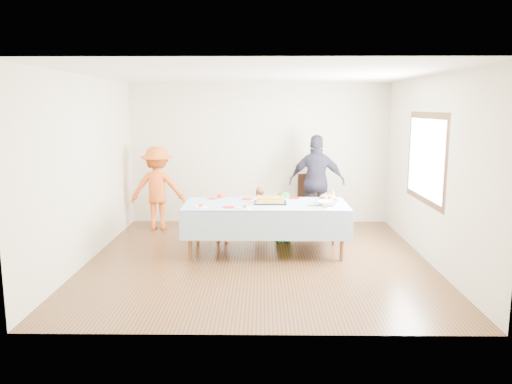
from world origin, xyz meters
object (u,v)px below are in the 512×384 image
at_px(party_table, 266,207).
at_px(birthday_cake, 270,200).
at_px(adult_left, 157,188).
at_px(dining_chair, 310,196).

relative_size(party_table, birthday_cake, 5.08).
relative_size(party_table, adult_left, 1.63).
xyz_separation_m(party_table, birthday_cake, (0.07, 0.04, 0.10)).
relative_size(birthday_cake, adult_left, 0.32).
bearing_deg(dining_chair, adult_left, 167.82).
distance_m(party_table, birthday_cake, 0.13).
bearing_deg(birthday_cake, dining_chair, 66.80).
height_order(party_table, dining_chair, dining_chair).
bearing_deg(dining_chair, party_table, -134.80).
xyz_separation_m(party_table, adult_left, (-1.99, 1.50, 0.04)).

